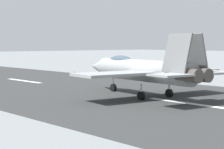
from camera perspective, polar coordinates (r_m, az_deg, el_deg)
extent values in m
plane|color=slate|center=(34.22, 9.57, -3.87)|extent=(400.00, 400.00, 0.00)
cube|color=#2F3030|center=(34.22, 9.57, -3.85)|extent=(240.00, 26.00, 0.02)
cube|color=white|center=(33.79, 10.47, -3.95)|extent=(8.00, 0.70, 0.00)
cube|color=white|center=(54.09, -12.16, -0.86)|extent=(8.00, 0.70, 0.00)
cylinder|color=#929799|center=(37.32, 4.33, 0.56)|extent=(12.55, 3.55, 1.98)
cone|color=#929799|center=(43.54, -1.94, 1.11)|extent=(3.05, 2.04, 1.69)
ellipsoid|color=#3F5160|center=(40.07, 1.22, 1.90)|extent=(3.71, 1.55, 1.10)
cylinder|color=#47423D|center=(32.21, 10.62, -0.11)|extent=(2.32, 1.37, 1.10)
cylinder|color=#47423D|center=(33.00, 11.97, -0.03)|extent=(2.32, 1.37, 1.10)
cube|color=#929799|center=(34.11, 0.00, 0.04)|extent=(4.16, 6.57, 0.24)
cube|color=#929799|center=(39.27, 9.91, 0.55)|extent=(4.16, 6.57, 0.24)
cube|color=#929799|center=(30.93, 8.19, -0.08)|extent=(2.74, 3.08, 0.16)
cube|color=#929799|center=(34.34, 14.11, 0.27)|extent=(2.74, 3.08, 0.16)
cube|color=slate|center=(32.57, 9.04, 2.95)|extent=(2.70, 1.27, 3.14)
cube|color=slate|center=(33.83, 11.26, 2.97)|extent=(2.70, 1.27, 3.14)
cylinder|color=silver|center=(41.29, 0.19, -1.42)|extent=(0.18, 0.18, 1.40)
cylinder|color=black|center=(41.32, 0.19, -1.86)|extent=(0.79, 0.39, 0.76)
cylinder|color=silver|center=(35.08, 4.10, -2.46)|extent=(0.18, 0.18, 1.40)
cylinder|color=black|center=(35.12, 4.10, -2.98)|extent=(0.79, 0.39, 0.76)
cylinder|color=silver|center=(37.14, 7.98, -2.11)|extent=(0.18, 0.18, 1.40)
cylinder|color=black|center=(37.18, 7.97, -2.60)|extent=(0.79, 0.39, 0.76)
cone|color=orange|center=(48.56, 10.35, -1.12)|extent=(0.44, 0.44, 0.55)
cone|color=orange|center=(64.54, -5.28, 0.28)|extent=(0.44, 0.44, 0.55)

